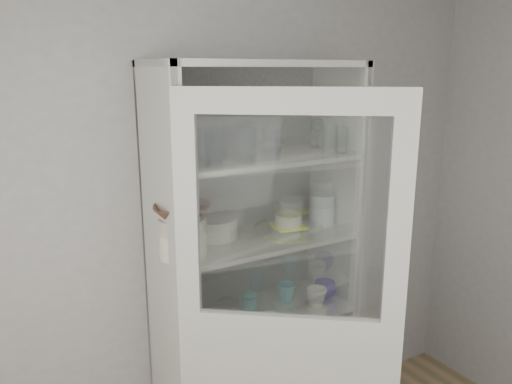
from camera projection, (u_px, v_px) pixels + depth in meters
wall_back at (200, 223)px, 2.53m from camera, size 3.60×0.02×2.60m
pantry_cabinet at (250, 292)px, 2.58m from camera, size 1.00×0.45×2.10m
cupboard_door at (288, 366)px, 2.06m from camera, size 0.74×0.58×2.00m
tumbler_0 at (203, 149)px, 2.07m from camera, size 0.10×0.10×0.15m
tumbler_1 at (214, 149)px, 2.09m from camera, size 0.09×0.09×0.15m
tumbler_2 at (248, 145)px, 2.16m from camera, size 0.10×0.10×0.16m
tumbler_3 at (244, 146)px, 2.17m from camera, size 0.10×0.10×0.15m
tumbler_4 at (271, 144)px, 2.24m from camera, size 0.09×0.09×0.15m
tumbler_5 at (330, 139)px, 2.40m from camera, size 0.08×0.08×0.15m
tumbler_6 at (342, 140)px, 2.43m from camera, size 0.07×0.07×0.13m
tumbler_7 at (206, 144)px, 2.22m from camera, size 0.08×0.08×0.15m
tumbler_8 at (193, 148)px, 2.20m from camera, size 0.08×0.08×0.12m
tumbler_9 at (219, 142)px, 2.26m from camera, size 0.09×0.09×0.15m
tumbler_10 at (229, 143)px, 2.27m from camera, size 0.08×0.08×0.14m
goblet_0 at (165, 141)px, 2.22m from camera, size 0.08×0.08×0.18m
goblet_1 at (244, 135)px, 2.43m from camera, size 0.08×0.08×0.18m
goblet_2 at (275, 134)px, 2.51m from camera, size 0.07×0.07×0.17m
goblet_3 at (317, 131)px, 2.59m from camera, size 0.08×0.08×0.17m
plate_stack_front at (183, 244)px, 2.18m from camera, size 0.21×0.21×0.11m
plate_stack_back at (214, 227)px, 2.43m from camera, size 0.23×0.23×0.10m
cream_bowl at (182, 225)px, 2.16m from camera, size 0.23×0.23×0.06m
terracotta_bowl at (182, 211)px, 2.14m from camera, size 0.32×0.32×0.06m
glass_platter at (288, 229)px, 2.54m from camera, size 0.39×0.39×0.02m
yellow_trivet at (288, 226)px, 2.53m from camera, size 0.18×0.18×0.01m
white_ramekin at (288, 219)px, 2.52m from camera, size 0.14×0.14×0.06m
grey_bowl_stack at (322, 209)px, 2.64m from camera, size 0.13×0.13×0.16m
mug_blue at (324, 289)px, 2.69m from camera, size 0.15×0.15×0.09m
mug_teal at (286, 292)px, 2.65m from camera, size 0.12×0.12×0.10m
mug_white at (316, 297)px, 2.59m from camera, size 0.14×0.14×0.10m
teal_jar at (249, 303)px, 2.52m from camera, size 0.08×0.08×0.10m
measuring_cups at (218, 326)px, 2.35m from camera, size 0.10×0.10×0.04m
white_canister at (179, 318)px, 2.35m from camera, size 0.12×0.12×0.12m
cream_dish at (240, 383)px, 2.55m from camera, size 0.29×0.29×0.08m
tin_box at (260, 374)px, 2.63m from camera, size 0.22×0.16×0.07m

